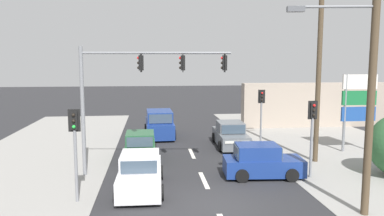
% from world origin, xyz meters
% --- Properties ---
extents(ground_plane, '(140.00, 140.00, 0.00)m').
position_xyz_m(ground_plane, '(0.00, 0.00, 0.00)').
color(ground_plane, '#28282B').
extents(lane_dash_mid, '(0.20, 2.40, 0.01)m').
position_xyz_m(lane_dash_mid, '(0.00, 3.00, 0.00)').
color(lane_dash_mid, silver).
rests_on(lane_dash_mid, ground).
extents(lane_dash_far, '(0.20, 2.40, 0.01)m').
position_xyz_m(lane_dash_far, '(0.00, 8.00, 0.00)').
color(lane_dash_far, silver).
rests_on(lane_dash_far, ground).
extents(kerb_left_verge, '(8.00, 40.00, 0.02)m').
position_xyz_m(kerb_left_verge, '(-8.50, 4.00, 0.01)').
color(kerb_left_verge, gray).
rests_on(kerb_left_verge, ground).
extents(utility_pole_foreground_right, '(3.77, 0.70, 9.84)m').
position_xyz_m(utility_pole_foreground_right, '(4.88, -1.41, 5.28)').
color(utility_pole_foreground_right, '#4C3D2B').
rests_on(utility_pole_foreground_right, ground).
extents(utility_pole_midground_right, '(1.80, 0.26, 10.96)m').
position_xyz_m(utility_pole_midground_right, '(6.35, 5.46, 5.73)').
color(utility_pole_midground_right, '#4C3D2B').
rests_on(utility_pole_midground_right, ground).
extents(traffic_signal_mast, '(6.86, 0.95, 6.00)m').
position_xyz_m(traffic_signal_mast, '(-3.08, 4.13, 4.35)').
color(traffic_signal_mast, slate).
rests_on(traffic_signal_mast, ground).
extents(pedestal_signal_right_kerb, '(0.44, 0.29, 3.56)m').
position_xyz_m(pedestal_signal_right_kerb, '(4.92, 2.83, 2.42)').
color(pedestal_signal_right_kerb, slate).
rests_on(pedestal_signal_right_kerb, ground).
extents(pedestal_signal_left_kerb, '(0.44, 0.29, 3.56)m').
position_xyz_m(pedestal_signal_left_kerb, '(-5.16, 0.92, 2.42)').
color(pedestal_signal_left_kerb, slate).
rests_on(pedestal_signal_left_kerb, ground).
extents(pedestal_signal_far_median, '(0.44, 0.29, 3.56)m').
position_xyz_m(pedestal_signal_far_median, '(4.60, 9.59, 2.42)').
color(pedestal_signal_far_median, slate).
rests_on(pedestal_signal_far_median, ground).
extents(shopping_plaza_sign, '(2.10, 0.16, 4.60)m').
position_xyz_m(shopping_plaza_sign, '(9.82, 7.43, 2.98)').
color(shopping_plaza_sign, slate).
rests_on(shopping_plaza_sign, ground).
extents(shopfront_wall_far, '(12.00, 1.00, 3.60)m').
position_xyz_m(shopfront_wall_far, '(11.00, 16.00, 1.80)').
color(shopfront_wall_far, '#A39384').
rests_on(shopfront_wall_far, ground).
extents(hatchback_crossing_left, '(3.74, 1.98, 1.53)m').
position_xyz_m(hatchback_crossing_left, '(2.72, 3.22, 0.70)').
color(hatchback_crossing_left, navy).
rests_on(hatchback_crossing_left, ground).
extents(sedan_kerbside_parked, '(1.96, 4.27, 1.56)m').
position_xyz_m(sedan_kerbside_parked, '(-2.80, 2.04, 0.70)').
color(sedan_kerbside_parked, silver).
rests_on(sedan_kerbside_parked, ground).
extents(sedan_oncoming_mid, '(1.96, 4.27, 1.56)m').
position_xyz_m(sedan_oncoming_mid, '(2.62, 9.56, 0.70)').
color(sedan_oncoming_mid, slate).
rests_on(sedan_oncoming_mid, ground).
extents(suv_oncoming_near, '(2.17, 4.59, 1.90)m').
position_xyz_m(suv_oncoming_near, '(-1.74, 13.14, 0.88)').
color(suv_oncoming_near, navy).
rests_on(suv_oncoming_near, ground).
extents(hatchback_receding_far, '(1.81, 3.65, 1.53)m').
position_xyz_m(hatchback_receding_far, '(-2.94, 7.02, 0.70)').
color(hatchback_receding_far, '#235633').
rests_on(hatchback_receding_far, ground).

